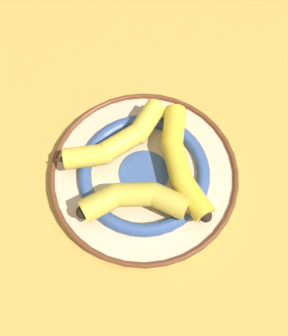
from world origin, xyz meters
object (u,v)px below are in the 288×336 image
at_px(banana_a, 137,199).
at_px(banana_c, 180,159).
at_px(banana_b, 116,141).
at_px(decorative_bowl, 144,173).

xyz_separation_m(banana_a, banana_c, (-0.05, -0.08, -0.00)).
bearing_deg(banana_b, banana_a, -105.35).
relative_size(banana_a, banana_b, 1.13).
xyz_separation_m(decorative_bowl, banana_c, (-0.05, -0.02, 0.03)).
height_order(decorative_bowl, banana_c, banana_c).
bearing_deg(decorative_bowl, banana_c, -159.82).
distance_m(banana_a, banana_b, 0.10).
height_order(banana_b, banana_c, same).
relative_size(banana_a, banana_c, 0.90).
height_order(banana_a, banana_c, banana_a).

